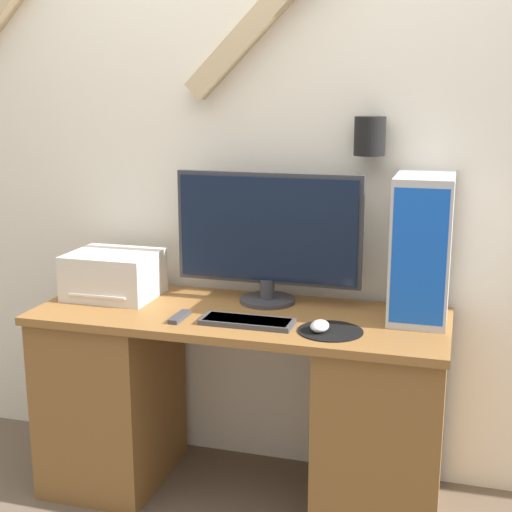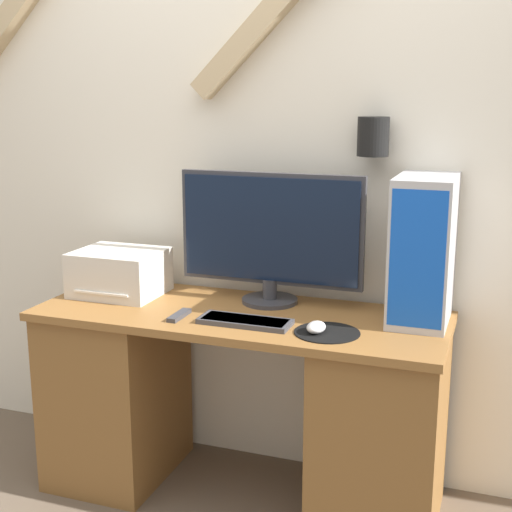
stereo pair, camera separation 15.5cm
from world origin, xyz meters
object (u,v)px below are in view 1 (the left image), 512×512
Objects in this scene: printer at (114,275)px; remote_control at (180,317)px; keyboard at (247,321)px; mouse at (320,326)px; computer_tower at (422,247)px; monitor at (268,234)px.

printer reaches higher than remote_control.
mouse reaches higher than keyboard.
computer_tower is (0.57, 0.26, 0.25)m from keyboard.
computer_tower reaches higher than keyboard.
computer_tower is (0.57, -0.02, -0.01)m from monitor.
monitor is 5.25× the size of remote_control.
mouse is at bearing -3.34° from keyboard.
computer_tower reaches higher than printer.
remote_control is (-0.51, 0.00, -0.01)m from mouse.
printer is at bearing 166.84° from mouse.
keyboard reaches higher than remote_control.
monitor reaches higher than mouse.
printer is at bearing 150.80° from remote_control.
monitor is 0.38m from keyboard.
keyboard is at bearing 2.92° from remote_control.
remote_control is at bearing 179.72° from mouse.
printer reaches higher than keyboard.
monitor is 0.64m from printer.
remote_control is at bearing -29.20° from printer.
mouse is (0.26, -0.30, -0.25)m from monitor.
keyboard is 0.25m from remote_control.
keyboard is 0.67m from computer_tower.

